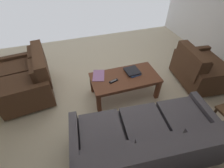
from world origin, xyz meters
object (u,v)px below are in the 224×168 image
object	(u,v)px
coffee_table	(125,80)
book_stack	(132,71)
sofa_main	(148,142)
armchair_side	(199,69)
loose_magazine	(99,75)
tv_remote	(114,81)
loveseat_near	(28,78)

from	to	relation	value
coffee_table	book_stack	bearing A→B (deg)	-154.87
sofa_main	book_stack	xyz separation A→B (m)	(-0.31, -1.26, 0.11)
armchair_side	coffee_table	bearing A→B (deg)	-3.94
loose_magazine	tv_remote	bearing A→B (deg)	147.83
tv_remote	loose_magazine	xyz separation A→B (m)	(0.21, -0.23, -0.01)
book_stack	sofa_main	bearing A→B (deg)	76.24
tv_remote	book_stack	bearing A→B (deg)	-160.99
armchair_side	book_stack	xyz separation A→B (m)	(1.35, -0.18, 0.12)
book_stack	loose_magazine	size ratio (longest dim) A/B	0.98
book_stack	loose_magazine	world-z (taller)	book_stack
sofa_main	tv_remote	xyz separation A→B (m)	(0.09, -1.12, 0.10)
sofa_main	book_stack	distance (m)	1.30
coffee_table	tv_remote	size ratio (longest dim) A/B	7.19
loveseat_near	loose_magazine	world-z (taller)	loveseat_near
loveseat_near	book_stack	distance (m)	1.91
sofa_main	armchair_side	size ratio (longest dim) A/B	1.87
sofa_main	loose_magazine	world-z (taller)	sofa_main
sofa_main	tv_remote	bearing A→B (deg)	-85.34
armchair_side	tv_remote	size ratio (longest dim) A/B	6.28
coffee_table	armchair_side	bearing A→B (deg)	176.06
book_stack	tv_remote	distance (m)	0.42
coffee_table	book_stack	xyz separation A→B (m)	(-0.17, -0.08, 0.09)
loveseat_near	loose_magazine	xyz separation A→B (m)	(-1.23, 0.42, 0.10)
sofa_main	loveseat_near	xyz separation A→B (m)	(1.53, -1.78, -0.00)
coffee_table	loose_magazine	size ratio (longest dim) A/B	3.77
armchair_side	tv_remote	bearing A→B (deg)	-1.54
sofa_main	loose_magazine	bearing A→B (deg)	-77.63
coffee_table	loose_magazine	bearing A→B (deg)	-21.78
armchair_side	loose_magazine	distance (m)	1.98
coffee_table	tv_remote	xyz separation A→B (m)	(0.23, 0.06, 0.08)
coffee_table	armchair_side	world-z (taller)	armchair_side
sofa_main	armchair_side	bearing A→B (deg)	-147.01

